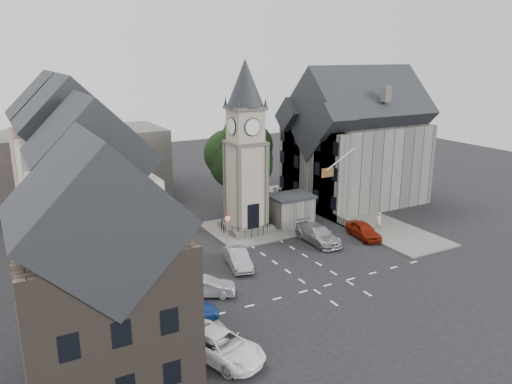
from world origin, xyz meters
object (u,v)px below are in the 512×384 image
clock_tower (246,149)px  pedestrian (379,221)px  stone_shelter (291,210)px  car_east_red (363,230)px  car_west_blue (185,313)px

clock_tower → pedestrian: clock_tower is taller
stone_shelter → car_east_red: stone_shelter is taller
clock_tower → car_east_red: size_ratio=3.72×
car_west_blue → clock_tower: bearing=-40.9°
stone_shelter → pedestrian: bearing=-39.4°
pedestrian → stone_shelter: bearing=-34.4°
clock_tower → pedestrian: size_ratio=9.24×
clock_tower → pedestrian: (11.50, -5.99, -7.24)m
clock_tower → stone_shelter: 8.15m
stone_shelter → car_east_red: 7.65m
clock_tower → car_east_red: bearing=-38.8°
clock_tower → stone_shelter: size_ratio=3.78×
car_east_red → pedestrian: size_ratio=2.48×
clock_tower → car_west_blue: bearing=-130.3°
stone_shelter → car_east_red: (3.92, -6.52, -0.80)m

